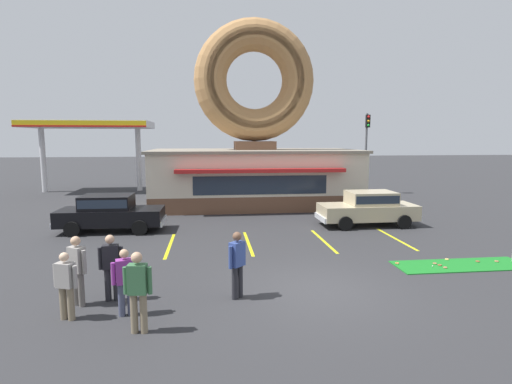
{
  "coord_description": "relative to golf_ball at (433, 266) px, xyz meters",
  "views": [
    {
      "loc": [
        -2.78,
        -10.02,
        4.05
      ],
      "look_at": [
        -1.06,
        5.0,
        2.0
      ],
      "focal_mm": 28.0,
      "sensor_mm": 36.0,
      "label": 1
    }
  ],
  "objects": [
    {
      "name": "car_champagne",
      "position": [
        0.37,
        6.12,
        0.82
      ],
      "size": [
        4.58,
        2.01,
        1.6
      ],
      "color": "#BCAD89",
      "rests_on": "ground"
    },
    {
      "name": "mini_donut_near_right",
      "position": [
        2.36,
        0.24,
        -0.0
      ],
      "size": [
        0.13,
        0.13,
        0.04
      ],
      "primitive_type": "torus",
      "color": "#A5724C",
      "rests_on": "putting_mat"
    },
    {
      "name": "mini_donut_mid_right",
      "position": [
        -0.97,
        0.41,
        -0.0
      ],
      "size": [
        0.13,
        0.13,
        0.04
      ],
      "primitive_type": "torus",
      "color": "#D17F47",
      "rests_on": "putting_mat"
    },
    {
      "name": "parking_stripe_far_left",
      "position": [
        -8.48,
        3.62,
        -0.05
      ],
      "size": [
        0.12,
        3.6,
        0.01
      ],
      "primitive_type": "cube",
      "color": "yellow",
      "rests_on": "ground"
    },
    {
      "name": "pedestrian_leather_jacket_man",
      "position": [
        -8.43,
        -3.29,
        0.92
      ],
      "size": [
        0.59,
        0.28,
        1.74
      ],
      "color": "#7F7056",
      "rests_on": "ground"
    },
    {
      "name": "car_black",
      "position": [
        -11.28,
        6.29,
        0.82
      ],
      "size": [
        4.59,
        2.04,
        1.6
      ],
      "color": "black",
      "rests_on": "ground"
    },
    {
      "name": "golf_ball",
      "position": [
        0.0,
        0.0,
        0.0
      ],
      "size": [
        0.04,
        0.04,
        0.04
      ],
      "primitive_type": "sphere",
      "color": "white",
      "rests_on": "putting_mat"
    },
    {
      "name": "parking_stripe_mid_left",
      "position": [
        -2.48,
        3.62,
        -0.05
      ],
      "size": [
        0.12,
        3.6,
        0.01
      ],
      "primitive_type": "cube",
      "color": "yellow",
      "rests_on": "ground"
    },
    {
      "name": "donut_shop_building",
      "position": [
        -4.24,
        12.56,
        3.69
      ],
      "size": [
        12.3,
        6.75,
        10.96
      ],
      "color": "brown",
      "rests_on": "ground"
    },
    {
      "name": "gas_station_canopy",
      "position": [
        -15.89,
        20.18,
        4.81
      ],
      "size": [
        9.0,
        4.46,
        5.3
      ],
      "color": "silver",
      "rests_on": "ground"
    },
    {
      "name": "mini_donut_far_centre",
      "position": [
        1.74,
        0.3,
        -0.0
      ],
      "size": [
        0.13,
        0.13,
        0.04
      ],
      "primitive_type": "torus",
      "color": "brown",
      "rests_on": "putting_mat"
    },
    {
      "name": "pedestrian_hooded_kid",
      "position": [
        -10.14,
        -2.47,
        0.8
      ],
      "size": [
        0.57,
        0.36,
        1.55
      ],
      "color": "#7F7056",
      "rests_on": "ground"
    },
    {
      "name": "pedestrian_crossing_woman",
      "position": [
        -6.27,
        -1.69,
        0.91
      ],
      "size": [
        0.45,
        0.45,
        1.72
      ],
      "color": "#232328",
      "rests_on": "ground"
    },
    {
      "name": "pedestrian_clipboard_woman",
      "position": [
        -9.4,
        -1.48,
        0.88
      ],
      "size": [
        0.59,
        0.28,
        1.68
      ],
      "color": "#232328",
      "rests_on": "ground"
    },
    {
      "name": "putting_mat",
      "position": [
        1.01,
        0.09,
        -0.04
      ],
      "size": [
        4.25,
        1.29,
        0.03
      ],
      "primitive_type": "cube",
      "color": "#197523",
      "rests_on": "ground"
    },
    {
      "name": "trash_bin",
      "position": [
        0.91,
        9.43,
        0.45
      ],
      "size": [
        0.57,
        0.57,
        0.97
      ],
      "color": "#1E662D",
      "rests_on": "ground"
    },
    {
      "name": "parking_stripe_centre",
      "position": [
        0.52,
        3.62,
        -0.05
      ],
      "size": [
        0.12,
        3.6,
        0.01
      ],
      "primitive_type": "cube",
      "color": "yellow",
      "rests_on": "ground"
    },
    {
      "name": "mini_donut_mid_left",
      "position": [
        0.87,
        0.63,
        -0.0
      ],
      "size": [
        0.13,
        0.13,
        0.04
      ],
      "primitive_type": "torus",
      "color": "#E5C666",
      "rests_on": "putting_mat"
    },
    {
      "name": "mini_donut_near_left",
      "position": [
        0.23,
        0.26,
        -0.0
      ],
      "size": [
        0.13,
        0.13,
        0.04
      ],
      "primitive_type": "torus",
      "color": "#A5724C",
      "rests_on": "putting_mat"
    },
    {
      "name": "mini_donut_mid_centre",
      "position": [
        0.29,
        0.08,
        -0.0
      ],
      "size": [
        0.13,
        0.13,
        0.04
      ],
      "primitive_type": "torus",
      "color": "brown",
      "rests_on": "putting_mat"
    },
    {
      "name": "pedestrian_blue_sweater_man",
      "position": [
        -8.87,
        -2.39,
        0.81
      ],
      "size": [
        0.58,
        0.33,
        1.56
      ],
      "color": "#474C66",
      "rests_on": "ground"
    },
    {
      "name": "pedestrian_beanie_man",
      "position": [
        -10.13,
        -1.71,
        0.91
      ],
      "size": [
        0.51,
        0.41,
        1.73
      ],
      "color": "slate",
      "rests_on": "ground"
    },
    {
      "name": "ground_plane",
      "position": [
        -4.12,
        -1.38,
        -0.05
      ],
      "size": [
        160.0,
        160.0,
        0.0
      ],
      "primitive_type": "plane",
      "color": "#2D2D30"
    },
    {
      "name": "parking_stripe_left",
      "position": [
        -5.48,
        3.62,
        -0.05
      ],
      "size": [
        0.12,
        3.6,
        0.01
      ],
      "primitive_type": "cube",
      "color": "yellow",
      "rests_on": "ground"
    },
    {
      "name": "traffic_light_pole",
      "position": [
        4.32,
        16.47,
        3.66
      ],
      "size": [
        0.28,
        0.47,
        5.8
      ],
      "color": "#595B60",
      "rests_on": "ground"
    },
    {
      "name": "mini_donut_far_left",
      "position": [
        0.32,
        -0.17,
        -0.0
      ],
      "size": [
        0.13,
        0.13,
        0.04
      ],
      "primitive_type": "torus",
      "color": "#A5724C",
      "rests_on": "putting_mat"
    }
  ]
}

